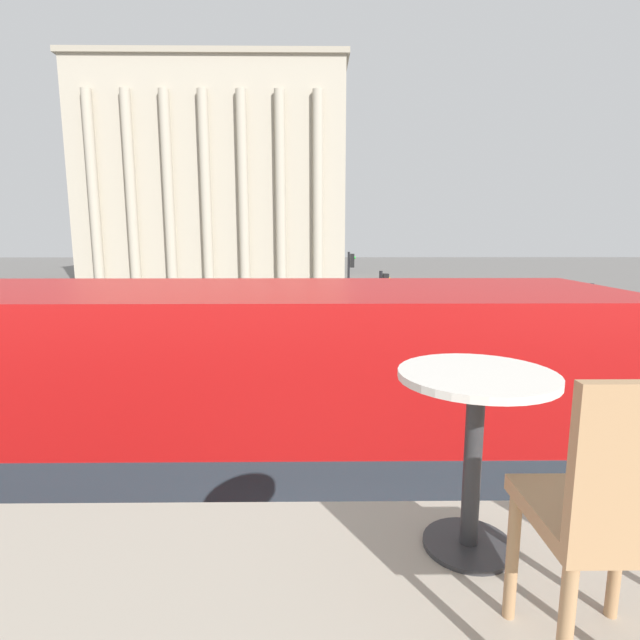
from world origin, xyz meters
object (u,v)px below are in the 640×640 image
at_px(cafe_dining_table, 475,421).
at_px(pedestrian_red, 425,307).
at_px(cafe_chair_0, 618,512).
at_px(car_silver, 207,307).
at_px(traffic_light_far, 350,277).
at_px(pedestrian_grey, 346,288).
at_px(plaza_building_left, 219,178).
at_px(traffic_light_near, 591,329).
at_px(double_decker_bus, 130,442).
at_px(traffic_light_mid, 382,303).

bearing_deg(cafe_dining_table, pedestrian_red, 77.75).
bearing_deg(cafe_chair_0, car_silver, 101.74).
bearing_deg(traffic_light_far, pedestrian_grey, 87.68).
bearing_deg(cafe_dining_table, pedestrian_grey, 87.24).
xyz_separation_m(plaza_building_left, traffic_light_near, (16.64, -39.01, -7.89)).
bearing_deg(double_decker_bus, plaza_building_left, 105.42).
relative_size(traffic_light_near, car_silver, 0.82).
bearing_deg(plaza_building_left, traffic_light_mid, -70.43).
bearing_deg(double_decker_bus, pedestrian_red, 74.49).
xyz_separation_m(traffic_light_far, car_silver, (-7.79, 1.76, -1.78)).
bearing_deg(traffic_light_far, traffic_light_mid, -85.55).
distance_m(double_decker_bus, car_silver, 22.25).
distance_m(car_silver, pedestrian_grey, 11.34).
xyz_separation_m(double_decker_bus, traffic_light_near, (9.28, 6.95, -0.01)).
bearing_deg(pedestrian_red, double_decker_bus, 44.31).
distance_m(cafe_dining_table, car_silver, 26.64).
bearing_deg(cafe_chair_0, traffic_light_mid, 81.61).
height_order(double_decker_bus, cafe_chair_0, cafe_chair_0).
bearing_deg(plaza_building_left, traffic_light_near, -66.89).
bearing_deg(double_decker_bus, car_silver, 106.11).
bearing_deg(cafe_dining_table, traffic_light_far, 87.06).
relative_size(double_decker_bus, cafe_dining_table, 15.20).
height_order(cafe_chair_0, traffic_light_mid, cafe_chair_0).
distance_m(traffic_light_far, pedestrian_grey, 9.75).
relative_size(double_decker_bus, pedestrian_grey, 6.94).
relative_size(plaza_building_left, car_silver, 6.01).
relative_size(cafe_dining_table, plaza_building_left, 0.03).
relative_size(traffic_light_near, traffic_light_mid, 1.02).
bearing_deg(traffic_light_mid, cafe_chair_0, -95.69).
relative_size(traffic_light_near, pedestrian_grey, 2.16).
distance_m(traffic_light_near, car_silver, 19.89).
height_order(double_decker_bus, traffic_light_near, double_decker_bus).
xyz_separation_m(double_decker_bus, cafe_chair_0, (2.98, -4.34, 1.68)).
distance_m(double_decker_bus, traffic_light_far, 20.51).
height_order(cafe_dining_table, pedestrian_red, cafe_dining_table).
xyz_separation_m(cafe_chair_0, pedestrian_grey, (1.42, 34.07, -3.05)).
bearing_deg(cafe_chair_0, plaza_building_left, 98.92).
distance_m(plaza_building_left, traffic_light_near, 43.14).
relative_size(traffic_light_far, pedestrian_grey, 2.37).
bearing_deg(traffic_light_mid, traffic_light_near, -48.54).
height_order(cafe_dining_table, traffic_light_mid, cafe_dining_table).
distance_m(cafe_chair_0, pedestrian_grey, 34.24).
xyz_separation_m(cafe_dining_table, traffic_light_far, (1.23, 23.85, -1.51)).
relative_size(cafe_dining_table, car_silver, 0.17).
bearing_deg(double_decker_bus, traffic_light_far, 85.04).
distance_m(car_silver, pedestrian_red, 11.85).
distance_m(double_decker_bus, plaza_building_left, 47.21).
bearing_deg(traffic_light_near, pedestrian_red, 96.39).
bearing_deg(car_silver, pedestrian_grey, 135.38).
relative_size(cafe_dining_table, pedestrian_red, 0.42).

